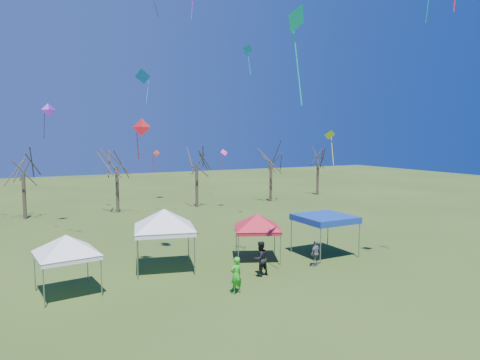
{
  "coord_description": "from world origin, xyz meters",
  "views": [
    {
      "loc": [
        -10.37,
        -19.36,
        7.63
      ],
      "look_at": [
        0.79,
        3.0,
        5.09
      ],
      "focal_mm": 32.0,
      "sensor_mm": 36.0,
      "label": 1
    }
  ],
  "objects_px": {
    "tent_white_mid": "(164,213)",
    "tent_red": "(257,217)",
    "person_green": "(236,275)",
    "tree_4": "(271,150)",
    "tree_2": "(116,150)",
    "tree_5": "(318,151)",
    "tree_1": "(22,157)",
    "tent_blue": "(325,219)",
    "person_dark": "(260,259)",
    "person_grey": "(316,253)",
    "tree_3": "(196,151)",
    "tent_white_west": "(66,239)"
  },
  "relations": [
    {
      "from": "person_grey",
      "to": "person_green",
      "type": "distance_m",
      "value": 6.42
    },
    {
      "from": "tree_2",
      "to": "person_dark",
      "type": "xyz_separation_m",
      "value": [
        3.22,
        -23.75,
        -5.33
      ]
    },
    {
      "from": "tree_2",
      "to": "person_green",
      "type": "bearing_deg",
      "value": -88.06
    },
    {
      "from": "tree_4",
      "to": "person_dark",
      "type": "relative_size",
      "value": 4.09
    },
    {
      "from": "tree_2",
      "to": "tent_white_mid",
      "type": "relative_size",
      "value": 1.82
    },
    {
      "from": "tree_1",
      "to": "tree_5",
      "type": "relative_size",
      "value": 1.01
    },
    {
      "from": "tree_4",
      "to": "tent_white_mid",
      "type": "xyz_separation_m",
      "value": [
        -18.85,
        -19.9,
        -2.77
      ]
    },
    {
      "from": "person_grey",
      "to": "tent_blue",
      "type": "bearing_deg",
      "value": -158.92
    },
    {
      "from": "tree_1",
      "to": "tent_blue",
      "type": "bearing_deg",
      "value": -51.91
    },
    {
      "from": "tree_2",
      "to": "tree_5",
      "type": "xyz_separation_m",
      "value": [
        26.09,
        1.69,
        -0.56
      ]
    },
    {
      "from": "tent_white_west",
      "to": "person_green",
      "type": "height_order",
      "value": "tent_white_west"
    },
    {
      "from": "tree_2",
      "to": "tent_red",
      "type": "height_order",
      "value": "tree_2"
    },
    {
      "from": "tent_white_mid",
      "to": "tent_red",
      "type": "relative_size",
      "value": 1.27
    },
    {
      "from": "tent_red",
      "to": "person_green",
      "type": "distance_m",
      "value": 6.17
    },
    {
      "from": "person_dark",
      "to": "person_green",
      "type": "height_order",
      "value": "person_dark"
    },
    {
      "from": "tree_1",
      "to": "tent_blue",
      "type": "distance_m",
      "value": 28.41
    },
    {
      "from": "tree_3",
      "to": "tent_red",
      "type": "xyz_separation_m",
      "value": [
        -3.82,
        -20.63,
        -3.37
      ]
    },
    {
      "from": "tent_white_mid",
      "to": "person_grey",
      "type": "xyz_separation_m",
      "value": [
        8.14,
        -3.4,
        -2.51
      ]
    },
    {
      "from": "tent_white_mid",
      "to": "tent_blue",
      "type": "height_order",
      "value": "tent_white_mid"
    },
    {
      "from": "tree_2",
      "to": "tree_5",
      "type": "distance_m",
      "value": 26.15
    },
    {
      "from": "tree_2",
      "to": "person_dark",
      "type": "relative_size",
      "value": 4.24
    },
    {
      "from": "tent_white_west",
      "to": "tent_blue",
      "type": "xyz_separation_m",
      "value": [
        15.5,
        0.03,
        -0.36
      ]
    },
    {
      "from": "person_dark",
      "to": "tent_white_west",
      "type": "bearing_deg",
      "value": -21.1
    },
    {
      "from": "tent_white_mid",
      "to": "person_grey",
      "type": "height_order",
      "value": "tent_white_mid"
    },
    {
      "from": "tree_1",
      "to": "tree_3",
      "type": "relative_size",
      "value": 0.95
    },
    {
      "from": "tree_2",
      "to": "tent_blue",
      "type": "relative_size",
      "value": 2.44
    },
    {
      "from": "tree_2",
      "to": "tent_white_west",
      "type": "distance_m",
      "value": 23.17
    },
    {
      "from": "tree_4",
      "to": "tent_white_west",
      "type": "relative_size",
      "value": 2.07
    },
    {
      "from": "tree_5",
      "to": "person_green",
      "type": "distance_m",
      "value": 37.43
    },
    {
      "from": "tree_5",
      "to": "tent_red",
      "type": "bearing_deg",
      "value": -133.53
    },
    {
      "from": "tree_2",
      "to": "tent_red",
      "type": "bearing_deg",
      "value": -77.69
    },
    {
      "from": "tree_1",
      "to": "tree_4",
      "type": "xyz_separation_m",
      "value": [
        26.12,
        -0.65,
        0.27
      ]
    },
    {
      "from": "tree_4",
      "to": "person_dark",
      "type": "bearing_deg",
      "value": -121.82
    },
    {
      "from": "tree_1",
      "to": "person_grey",
      "type": "xyz_separation_m",
      "value": [
        15.41,
        -23.95,
        -5.01
      ]
    },
    {
      "from": "person_green",
      "to": "tree_4",
      "type": "bearing_deg",
      "value": -138.93
    },
    {
      "from": "tree_5",
      "to": "tent_white_mid",
      "type": "relative_size",
      "value": 1.66
    },
    {
      "from": "tent_white_mid",
      "to": "person_grey",
      "type": "relative_size",
      "value": 2.89
    },
    {
      "from": "person_dark",
      "to": "tree_4",
      "type": "bearing_deg",
      "value": -132.49
    },
    {
      "from": "tent_white_west",
      "to": "person_grey",
      "type": "height_order",
      "value": "tent_white_west"
    },
    {
      "from": "tent_blue",
      "to": "tent_white_mid",
      "type": "bearing_deg",
      "value": 170.77
    },
    {
      "from": "tree_1",
      "to": "tent_white_west",
      "type": "relative_size",
      "value": 1.98
    },
    {
      "from": "tree_2",
      "to": "tree_3",
      "type": "height_order",
      "value": "tree_2"
    },
    {
      "from": "tree_4",
      "to": "person_green",
      "type": "xyz_separation_m",
      "value": [
        -16.86,
        -25.17,
        -5.15
      ]
    },
    {
      "from": "tent_red",
      "to": "person_dark",
      "type": "relative_size",
      "value": 1.83
    },
    {
      "from": "tent_blue",
      "to": "person_dark",
      "type": "xyz_separation_m",
      "value": [
        -5.78,
        -1.82,
        -1.41
      ]
    },
    {
      "from": "tent_blue",
      "to": "person_grey",
      "type": "distance_m",
      "value": 3.1
    },
    {
      "from": "person_grey",
      "to": "tent_white_mid",
      "type": "bearing_deg",
      "value": -43.03
    },
    {
      "from": "tree_1",
      "to": "person_grey",
      "type": "height_order",
      "value": "tree_1"
    },
    {
      "from": "tent_white_mid",
      "to": "tent_white_west",
      "type": "bearing_deg",
      "value": -162.61
    },
    {
      "from": "tree_3",
      "to": "tree_1",
      "type": "bearing_deg",
      "value": 177.94
    }
  ]
}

